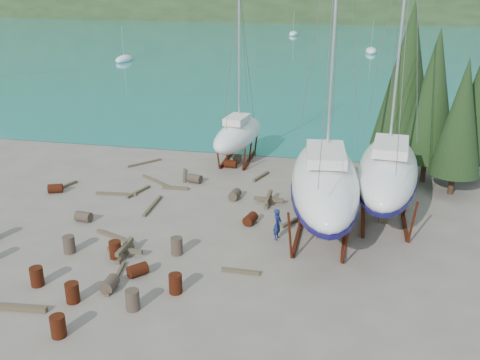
% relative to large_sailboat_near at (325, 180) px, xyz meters
% --- Properties ---
extents(ground, '(600.00, 600.00, 0.00)m').
position_rel_large_sailboat_near_xyz_m(ground, '(-6.47, -2.81, -2.97)').
color(ground, '#64594F').
rests_on(ground, ground).
extents(bay_water, '(700.00, 700.00, 0.00)m').
position_rel_large_sailboat_near_xyz_m(bay_water, '(-6.47, 312.19, -2.96)').
color(bay_water, teal).
rests_on(bay_water, ground).
extents(far_hill, '(800.00, 360.00, 110.00)m').
position_rel_large_sailboat_near_xyz_m(far_hill, '(-6.47, 317.19, -2.97)').
color(far_hill, black).
rests_on(far_hill, ground).
extents(far_house_left, '(6.60, 5.60, 5.60)m').
position_rel_large_sailboat_near_xyz_m(far_house_left, '(-66.47, 187.19, -0.04)').
color(far_house_left, beige).
rests_on(far_house_left, ground).
extents(far_house_center, '(6.60, 5.60, 5.60)m').
position_rel_large_sailboat_near_xyz_m(far_house_center, '(-26.47, 187.19, -0.04)').
color(far_house_center, beige).
rests_on(far_house_center, ground).
extents(far_house_right, '(6.60, 5.60, 5.60)m').
position_rel_large_sailboat_near_xyz_m(far_house_right, '(23.53, 187.19, -0.04)').
color(far_house_right, beige).
rests_on(far_house_right, ground).
extents(cypress_near_right, '(3.60, 3.60, 10.00)m').
position_rel_large_sailboat_near_xyz_m(cypress_near_right, '(6.03, 9.19, 2.82)').
color(cypress_near_right, black).
rests_on(cypress_near_right, ground).
extents(cypress_mid_right, '(3.06, 3.06, 8.50)m').
position_rel_large_sailboat_near_xyz_m(cypress_mid_right, '(7.53, 7.19, 1.95)').
color(cypress_mid_right, black).
rests_on(cypress_mid_right, ground).
extents(cypress_back_left, '(4.14, 4.14, 11.50)m').
position_rel_large_sailboat_near_xyz_m(cypress_back_left, '(4.53, 11.19, 3.70)').
color(cypress_back_left, black).
rests_on(cypress_back_left, ground).
extents(cypress_far_right, '(3.24, 3.24, 9.00)m').
position_rel_large_sailboat_near_xyz_m(cypress_far_right, '(9.03, 10.19, 2.24)').
color(cypress_far_right, black).
rests_on(cypress_far_right, ground).
extents(moored_boat_left, '(2.00, 5.00, 6.05)m').
position_rel_large_sailboat_near_xyz_m(moored_boat_left, '(-36.47, 57.19, -2.58)').
color(moored_boat_left, white).
rests_on(moored_boat_left, ground).
extents(moored_boat_mid, '(2.00, 5.00, 6.05)m').
position_rel_large_sailboat_near_xyz_m(moored_boat_mid, '(3.53, 77.19, -2.58)').
color(moored_boat_mid, white).
rests_on(moored_boat_mid, ground).
extents(moored_boat_far, '(2.00, 5.00, 6.05)m').
position_rel_large_sailboat_near_xyz_m(moored_boat_far, '(-14.47, 107.19, -2.58)').
color(moored_boat_far, white).
rests_on(moored_boat_far, ground).
extents(large_sailboat_near, '(4.55, 11.98, 18.42)m').
position_rel_large_sailboat_near_xyz_m(large_sailboat_near, '(0.00, 0.00, 0.00)').
color(large_sailboat_near, white).
rests_on(large_sailboat_near, ground).
extents(large_sailboat_far, '(4.12, 11.21, 17.37)m').
position_rel_large_sailboat_near_xyz_m(large_sailboat_far, '(3.27, 2.67, -0.13)').
color(large_sailboat_far, white).
rests_on(large_sailboat_far, ground).
extents(small_sailboat_shore, '(3.41, 7.99, 12.37)m').
position_rel_large_sailboat_near_xyz_m(small_sailboat_shore, '(-6.97, 10.80, -0.93)').
color(small_sailboat_shore, white).
rests_on(small_sailboat_shore, ground).
extents(worker, '(0.51, 0.68, 1.68)m').
position_rel_large_sailboat_near_xyz_m(worker, '(-2.21, -1.33, -2.13)').
color(worker, navy).
rests_on(worker, ground).
extents(drum_1, '(0.61, 0.90, 0.58)m').
position_rel_large_sailboat_near_xyz_m(drum_1, '(-8.59, -7.72, -2.68)').
color(drum_1, '#2D2823').
rests_on(drum_1, ground).
extents(drum_2, '(1.03, 0.87, 0.58)m').
position_rel_large_sailboat_near_xyz_m(drum_2, '(-16.89, 2.08, -2.68)').
color(drum_2, '#52220E').
rests_on(drum_2, ground).
extents(drum_3, '(0.58, 0.58, 0.88)m').
position_rel_large_sailboat_near_xyz_m(drum_3, '(-9.07, -11.12, -2.53)').
color(drum_3, '#52220E').
rests_on(drum_3, ground).
extents(drum_4, '(0.92, 0.64, 0.58)m').
position_rel_large_sailboat_near_xyz_m(drum_4, '(-7.14, 9.12, -2.68)').
color(drum_4, '#52220E').
rests_on(drum_4, ground).
extents(drum_5, '(0.58, 0.58, 0.88)m').
position_rel_large_sailboat_near_xyz_m(drum_5, '(-6.78, -3.99, -2.53)').
color(drum_5, '#2D2823').
rests_on(drum_5, ground).
extents(drum_6, '(0.77, 0.99, 0.58)m').
position_rel_large_sailboat_near_xyz_m(drum_6, '(-3.93, 0.17, -2.68)').
color(drum_6, '#52220E').
rests_on(drum_6, ground).
extents(drum_7, '(0.58, 0.58, 0.88)m').
position_rel_large_sailboat_near_xyz_m(drum_7, '(-5.73, -7.31, -2.53)').
color(drum_7, '#52220E').
rests_on(drum_7, ground).
extents(drum_9, '(1.00, 0.78, 0.58)m').
position_rel_large_sailboat_near_xyz_m(drum_9, '(-8.77, 5.66, -2.68)').
color(drum_9, '#2D2823').
rests_on(drum_9, ground).
extents(drum_10, '(0.58, 0.58, 0.88)m').
position_rel_large_sailboat_near_xyz_m(drum_10, '(-11.87, -8.04, -2.53)').
color(drum_10, '#52220E').
rests_on(drum_10, ground).
extents(drum_11, '(0.67, 0.94, 0.58)m').
position_rel_large_sailboat_near_xyz_m(drum_11, '(-5.56, 3.49, -2.68)').
color(drum_11, '#2D2823').
rests_on(drum_11, ground).
extents(drum_12, '(1.02, 1.04, 0.58)m').
position_rel_large_sailboat_near_xyz_m(drum_12, '(-7.87, -6.33, -2.68)').
color(drum_12, '#52220E').
rests_on(drum_12, ground).
extents(drum_13, '(0.58, 0.58, 0.88)m').
position_rel_large_sailboat_near_xyz_m(drum_13, '(-9.70, -8.89, -2.53)').
color(drum_13, '#52220E').
rests_on(drum_13, ground).
extents(drum_14, '(0.58, 0.58, 0.88)m').
position_rel_large_sailboat_near_xyz_m(drum_14, '(-9.57, -4.99, -2.53)').
color(drum_14, '#52220E').
rests_on(drum_14, ground).
extents(drum_15, '(0.94, 0.67, 0.58)m').
position_rel_large_sailboat_near_xyz_m(drum_15, '(-13.07, -1.50, -2.68)').
color(drum_15, '#2D2823').
rests_on(drum_15, ground).
extents(drum_16, '(0.58, 0.58, 0.88)m').
position_rel_large_sailboat_near_xyz_m(drum_16, '(-12.02, -4.97, -2.53)').
color(drum_16, '#2D2823').
rests_on(drum_16, ground).
extents(drum_17, '(0.58, 0.58, 0.88)m').
position_rel_large_sailboat_near_xyz_m(drum_17, '(-7.03, -8.87, -2.53)').
color(drum_17, '#2D2823').
rests_on(drum_17, ground).
extents(timber_0, '(1.83, 2.19, 0.14)m').
position_rel_large_sailboat_near_xyz_m(timber_0, '(-13.51, 8.62, -2.90)').
color(timber_0, brown).
rests_on(timber_0, ground).
extents(timber_1, '(1.24, 1.78, 0.19)m').
position_rel_large_sailboat_near_xyz_m(timber_1, '(-1.62, 0.83, -2.87)').
color(timber_1, brown).
rests_on(timber_1, ground).
extents(timber_2, '(0.94, 2.24, 0.19)m').
position_rel_large_sailboat_near_xyz_m(timber_2, '(-16.85, 2.89, -2.87)').
color(timber_2, brown).
rests_on(timber_2, ground).
extents(timber_3, '(0.60, 2.83, 0.15)m').
position_rel_large_sailboat_near_xyz_m(timber_3, '(-8.70, -6.88, -2.89)').
color(timber_3, brown).
rests_on(timber_3, ground).
extents(timber_4, '(0.80, 2.12, 0.17)m').
position_rel_large_sailboat_near_xyz_m(timber_4, '(-11.74, 3.14, -2.88)').
color(timber_4, brown).
rests_on(timber_4, ground).
extents(timber_6, '(0.83, 1.93, 0.19)m').
position_rel_large_sailboat_near_xyz_m(timber_6, '(-4.65, 7.51, -2.87)').
color(timber_6, brown).
rests_on(timber_6, ground).
extents(timber_7, '(1.79, 0.19, 0.17)m').
position_rel_large_sailboat_near_xyz_m(timber_7, '(-3.34, -5.12, -2.88)').
color(timber_7, brown).
rests_on(timber_7, ground).
extents(timber_8, '(1.71, 0.24, 0.19)m').
position_rel_large_sailboat_near_xyz_m(timber_8, '(-9.67, 4.26, -2.87)').
color(timber_8, brown).
rests_on(timber_8, ground).
extents(timber_9, '(0.90, 2.48, 0.15)m').
position_rel_large_sailboat_near_xyz_m(timber_9, '(-9.85, 6.70, -2.89)').
color(timber_9, brown).
rests_on(timber_9, ground).
extents(timber_10, '(0.25, 2.98, 0.16)m').
position_rel_large_sailboat_near_xyz_m(timber_10, '(-10.06, 1.23, -2.88)').
color(timber_10, brown).
rests_on(timber_10, ground).
extents(timber_12, '(2.42, 1.15, 0.17)m').
position_rel_large_sailboat_near_xyz_m(timber_12, '(-10.54, -3.05, -2.88)').
color(timber_12, brown).
rests_on(timber_12, ground).
extents(timber_15, '(2.55, 1.78, 0.15)m').
position_rel_large_sailboat_near_xyz_m(timber_15, '(-11.35, 5.22, -2.89)').
color(timber_15, brown).
rests_on(timber_15, ground).
extents(timber_16, '(2.83, 0.52, 0.23)m').
position_rel_large_sailboat_near_xyz_m(timber_16, '(-11.78, -9.97, -2.85)').
color(timber_16, brown).
rests_on(timber_16, ground).
extents(timber_17, '(2.59, 0.43, 0.16)m').
position_rel_large_sailboat_near_xyz_m(timber_17, '(-12.97, 2.51, -2.88)').
color(timber_17, brown).
rests_on(timber_17, ground).
extents(timber_pile_fore, '(1.80, 1.80, 0.60)m').
position_rel_large_sailboat_near_xyz_m(timber_pile_fore, '(-9.20, -4.72, -2.67)').
color(timber_pile_fore, brown).
rests_on(timber_pile_fore, ground).
extents(timber_pile_aft, '(1.80, 1.80, 0.60)m').
position_rel_large_sailboat_near_xyz_m(timber_pile_aft, '(-3.41, 3.14, -2.67)').
color(timber_pile_aft, brown).
rests_on(timber_pile_aft, ground).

